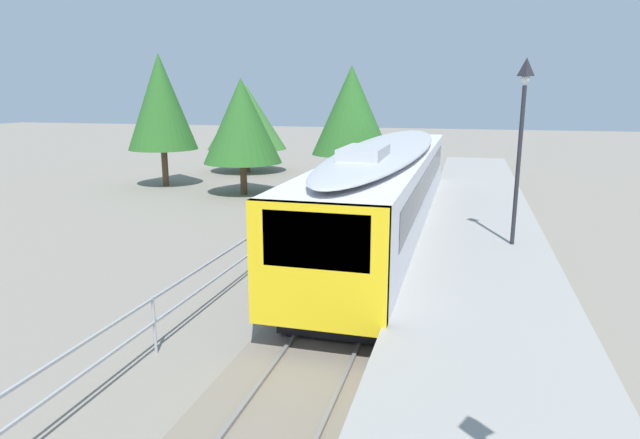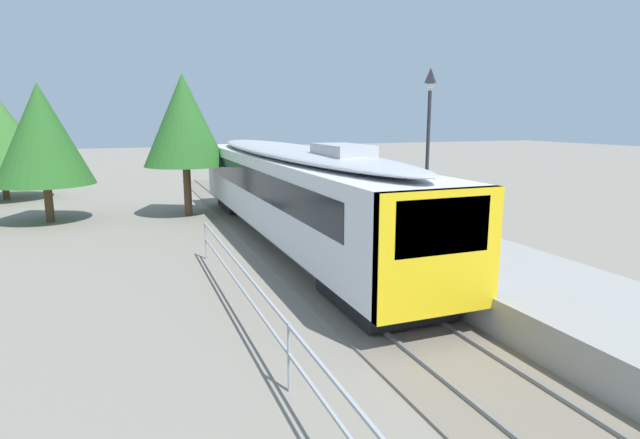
{
  "view_description": "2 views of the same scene",
  "coord_description": "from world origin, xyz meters",
  "views": [
    {
      "loc": [
        2.7,
        11.88,
        5.23
      ],
      "look_at": [
        -1.0,
        25.49,
        2.0
      ],
      "focal_mm": 30.54,
      "sensor_mm": 36.0,
      "label": 1
    },
    {
      "loc": [
        -5.69,
        13.42,
        4.56
      ],
      "look_at": [
        -1.0,
        25.49,
        2.0
      ],
      "focal_mm": 28.55,
      "sensor_mm": 36.0,
      "label": 2
    }
  ],
  "objects": [
    {
      "name": "ground_plane",
      "position": [
        -3.0,
        22.0,
        0.0
      ],
      "size": [
        160.0,
        160.0,
        0.0
      ],
      "primitive_type": "plane",
      "color": "gray"
    },
    {
      "name": "track_rails",
      "position": [
        0.0,
        22.0,
        0.03
      ],
      "size": [
        3.2,
        60.0,
        0.14
      ],
      "color": "slate",
      "rests_on": "ground"
    },
    {
      "name": "commuter_train",
      "position": [
        0.0,
        31.1,
        2.15
      ],
      "size": [
        2.82,
        19.46,
        3.74
      ],
      "color": "silver",
      "rests_on": "track_rails"
    },
    {
      "name": "station_platform",
      "position": [
        3.25,
        22.0,
        0.45
      ],
      "size": [
        3.9,
        60.0,
        0.9
      ],
      "primitive_type": "cube",
      "color": "#999691",
      "rests_on": "ground"
    },
    {
      "name": "platform_lamp_far_end",
      "position": [
        4.13,
        28.47,
        4.62
      ],
      "size": [
        0.34,
        0.34,
        5.35
      ],
      "color": "#232328",
      "rests_on": "station_platform"
    },
    {
      "name": "tree_behind_carpark",
      "position": [
        -8.9,
        38.83,
        3.9
      ],
      "size": [
        4.16,
        4.16,
        6.12
      ],
      "color": "brown",
      "rests_on": "ground"
    },
    {
      "name": "tree_behind_station_far",
      "position": [
        -2.87,
        38.2,
        4.5
      ],
      "size": [
        3.85,
        3.85,
        6.65
      ],
      "color": "brown",
      "rests_on": "ground"
    },
    {
      "name": "tree_distant_left",
      "position": [
        -14.46,
        40.22,
        4.85
      ],
      "size": [
        3.96,
        3.96,
        7.56
      ],
      "color": "brown",
      "rests_on": "ground"
    },
    {
      "name": "tree_distant_centre",
      "position": [
        -12.05,
        46.95,
        3.77
      ],
      "size": [
        5.41,
        5.41,
        5.93
      ],
      "color": "brown",
      "rests_on": "ground"
    }
  ]
}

